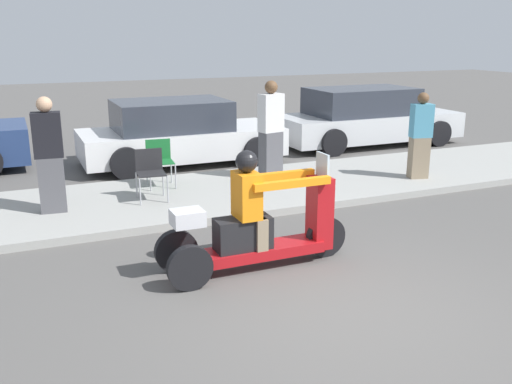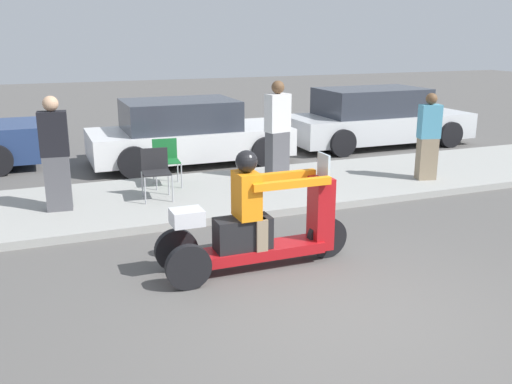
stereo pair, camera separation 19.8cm
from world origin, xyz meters
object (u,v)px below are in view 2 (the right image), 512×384
spectator_with_child (428,138)px  folding_chair_curbside (166,157)px  parked_car_lot_right (376,119)px  parked_car_lot_left (187,133)px  spectator_far_back (56,156)px  motorcycle_trike (257,227)px  folding_chair_set_back (156,168)px  spectator_near_curb (277,132)px

spectator_with_child → folding_chair_curbside: bearing=163.4°
parked_car_lot_right → parked_car_lot_left: (-4.95, -0.22, -0.03)m
spectator_far_back → folding_chair_curbside: bearing=24.8°
motorcycle_trike → folding_chair_set_back: size_ratio=2.94×
folding_chair_curbside → motorcycle_trike: bearing=-86.6°
spectator_near_curb → folding_chair_curbside: spectator_near_curb is taller
motorcycle_trike → spectator_far_back: size_ratio=1.37×
spectator_near_curb → folding_chair_curbside: 2.10m
parked_car_lot_right → parked_car_lot_left: 4.95m
folding_chair_set_back → parked_car_lot_right: parked_car_lot_right is taller
parked_car_lot_right → spectator_near_curb: bearing=-145.9°
parked_car_lot_right → parked_car_lot_left: size_ratio=1.10×
spectator_far_back → parked_car_lot_right: size_ratio=0.37×
spectator_with_child → spectator_near_curb: bearing=156.8°
folding_chair_set_back → parked_car_lot_right: size_ratio=0.17×
spectator_near_curb → spectator_with_child: (2.56, -1.10, -0.10)m
spectator_near_curb → spectator_with_child: 2.78m
motorcycle_trike → spectator_with_child: spectator_with_child is taller
folding_chair_set_back → motorcycle_trike: bearing=-79.4°
spectator_with_child → parked_car_lot_right: 3.92m
spectator_far_back → parked_car_lot_right: bearing=22.3°
spectator_near_curb → folding_chair_set_back: spectator_near_curb is taller
motorcycle_trike → spectator_near_curb: (1.82, 3.56, 0.47)m
spectator_far_back → motorcycle_trike: bearing=-54.6°
motorcycle_trike → parked_car_lot_right: 8.37m
spectator_with_child → parked_car_lot_right: (1.28, 3.70, -0.21)m
spectator_far_back → parked_car_lot_right: (7.77, 3.19, -0.28)m
spectator_with_child → parked_car_lot_right: spectator_with_child is taller
spectator_far_back → folding_chair_set_back: 1.58m
spectator_with_child → spectator_far_back: size_ratio=0.91×
motorcycle_trike → parked_car_lot_left: 5.99m
spectator_with_child → parked_car_lot_left: spectator_with_child is taller
motorcycle_trike → parked_car_lot_left: bearing=83.2°
spectator_near_curb → spectator_far_back: bearing=-171.5°
spectator_with_child → spectator_far_back: bearing=175.5°
motorcycle_trike → spectator_with_child: bearing=29.4°
motorcycle_trike → spectator_far_back: spectator_far_back is taller
spectator_far_back → folding_chair_set_back: (1.53, 0.09, -0.34)m
spectator_far_back → folding_chair_set_back: spectator_far_back is taller
spectator_far_back → folding_chair_curbside: 2.10m
spectator_with_child → spectator_far_back: spectator_far_back is taller
folding_chair_curbside → parked_car_lot_left: 2.30m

